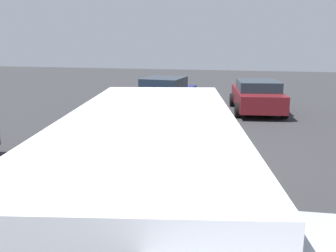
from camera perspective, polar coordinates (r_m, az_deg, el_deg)
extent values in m
plane|color=#2D2D30|center=(9.36, 1.80, -5.47)|extent=(60.00, 60.00, 0.00)
cube|color=#D8BC7F|center=(9.18, 1.82, -1.82)|extent=(4.80, 2.55, 0.66)
cube|color=#1E2833|center=(9.29, 1.88, 1.94)|extent=(2.35, 1.97, 0.47)
cylinder|color=black|center=(7.95, 8.17, -6.51)|extent=(0.70, 0.34, 0.67)
cylinder|color=black|center=(7.98, -4.90, -6.34)|extent=(0.70, 0.34, 0.67)
cylinder|color=black|center=(10.64, 6.81, -1.34)|extent=(0.70, 0.34, 0.67)
cylinder|color=black|center=(10.67, -2.90, -1.23)|extent=(0.70, 0.34, 0.67)
ellipsoid|color=black|center=(10.67, 6.72, 0.20)|extent=(0.11, 0.04, 0.11)
ellipsoid|color=black|center=(9.36, 7.26, -1.69)|extent=(0.13, 0.04, 0.16)
ellipsoid|color=black|center=(11.04, 6.60, 1.54)|extent=(0.13, 0.04, 0.12)
ellipsoid|color=black|center=(7.92, 8.08, -4.18)|extent=(0.11, 0.04, 0.14)
ellipsoid|color=black|center=(8.99, -3.87, -3.22)|extent=(0.19, 0.05, 0.12)
ellipsoid|color=black|center=(9.40, -3.55, -1.54)|extent=(0.14, 0.04, 0.15)
ellipsoid|color=black|center=(10.34, 6.84, -0.96)|extent=(0.14, 0.05, 0.11)
cylinder|color=silver|center=(7.40, 6.15, -2.44)|extent=(0.08, 0.08, 0.13)
cone|color=#51381E|center=(7.19, 0.08, -2.98)|extent=(0.11, 0.11, 0.09)
cone|color=tan|center=(7.28, 2.00, -2.80)|extent=(0.11, 0.11, 0.09)
cone|color=orange|center=(7.26, 5.14, -2.75)|extent=(0.07, 0.07, 0.12)
cone|color=orange|center=(7.65, 4.40, -2.12)|extent=(0.12, 0.12, 0.07)
cylinder|color=#51381E|center=(7.79, 0.19, -1.64)|extent=(0.09, 0.09, 0.11)
sphere|color=tan|center=(7.30, 3.90, -2.88)|extent=(0.06, 0.06, 0.06)
cylinder|color=silver|center=(7.39, 0.81, -2.40)|extent=(0.09, 0.09, 0.12)
sphere|color=tan|center=(7.25, 3.94, -3.06)|extent=(0.05, 0.05, 0.05)
cone|color=#A87A38|center=(7.74, 5.47, -1.97)|extent=(0.11, 0.11, 0.06)
cone|color=gray|center=(7.64, 4.05, -2.14)|extent=(0.13, 0.13, 0.07)
cylinder|color=orange|center=(8.59, 2.51, 2.88)|extent=(0.06, 0.06, 0.09)
cone|color=#51381E|center=(9.46, 2.91, 3.93)|extent=(0.12, 0.12, 0.11)
cylinder|color=orange|center=(9.14, 4.05, 3.57)|extent=(0.06, 0.06, 0.11)
cylinder|color=silver|center=(8.45, -1.24, 2.69)|extent=(0.09, 0.09, 0.08)
cone|color=gray|center=(9.82, 3.54, 4.09)|extent=(0.07, 0.07, 0.05)
cylinder|color=gray|center=(8.38, 2.39, 2.51)|extent=(0.09, 0.09, 0.06)
cylinder|color=#51381E|center=(9.77, 2.28, 4.19)|extent=(0.10, 0.10, 0.10)
cylinder|color=black|center=(8.45, 0.99, 2.68)|extent=(0.06, 0.06, 0.07)
cone|color=beige|center=(8.66, 5.04, 3.47)|extent=(0.24, 0.24, 0.25)
cone|color=beige|center=(8.68, -1.37, 3.53)|extent=(0.24, 0.24, 0.25)
cube|color=silver|center=(4.72, -2.77, -9.06)|extent=(5.65, 3.03, 1.82)
cube|color=#1E2833|center=(2.89, -6.27, -16.53)|extent=(0.46, 1.80, 0.66)
cylinder|color=black|center=(6.55, 7.99, -10.71)|extent=(0.75, 0.37, 0.72)
cylinder|color=black|center=(6.68, -10.63, -10.33)|extent=(0.75, 0.37, 0.72)
cube|color=navy|center=(15.71, -0.32, 4.57)|extent=(4.18, 2.11, 0.69)
cube|color=#1E2833|center=(15.39, -0.63, 6.70)|extent=(2.00, 1.76, 0.54)
cylinder|color=black|center=(17.22, -1.76, 4.34)|extent=(0.66, 0.28, 0.64)
cylinder|color=black|center=(16.69, 3.97, 4.02)|extent=(0.66, 0.28, 0.64)
cylinder|color=black|center=(14.93, -5.11, 2.90)|extent=(0.66, 0.28, 0.64)
cylinder|color=black|center=(14.32, 1.40, 2.50)|extent=(0.66, 0.28, 0.64)
cube|color=#5B1419|center=(16.09, 13.93, 4.35)|extent=(4.39, 2.39, 0.70)
cube|color=#1E2833|center=(15.86, 14.13, 6.26)|extent=(2.26, 1.95, 0.42)
cylinder|color=black|center=(17.29, 10.18, 4.12)|extent=(0.63, 0.30, 0.61)
cylinder|color=black|center=(17.56, 16.26, 3.93)|extent=(0.63, 0.30, 0.61)
cylinder|color=black|center=(14.76, 11.02, 2.51)|extent=(0.63, 0.30, 0.61)
cylinder|color=black|center=(15.06, 18.09, 2.31)|extent=(0.63, 0.30, 0.61)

